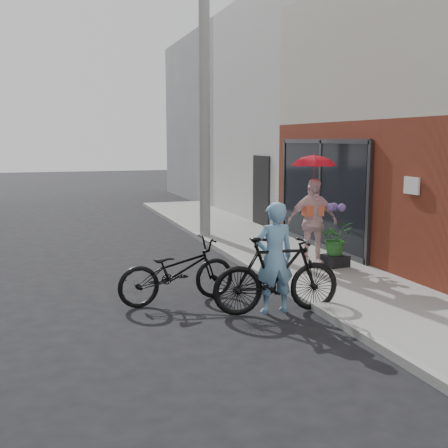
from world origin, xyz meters
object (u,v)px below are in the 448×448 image
officer (274,258)px  planter (335,260)px  bike_right (277,275)px  utility_pole (205,105)px  kimono_woman (312,222)px  bike_left (177,271)px

officer → planter: (2.21, 2.05, -0.62)m
bike_right → planter: bike_right is taller
utility_pole → kimono_woman: (1.01, -4.14, -2.51)m
utility_pole → bike_left: 6.54m
bike_left → bike_right: bearing=-136.4°
kimono_woman → officer: bearing=-120.6°
kimono_woman → planter: 0.89m
utility_pole → kimono_woman: bearing=-76.3°
utility_pole → officer: (-0.80, -6.42, -2.65)m
officer → bike_right: bearing=118.7°
bike_left → kimono_woman: kimono_woman is taller
officer → planter: bearing=-137.6°
kimono_woman → bike_right: bearing=-119.7°
officer → kimono_woman: kimono_woman is taller
officer → bike_right: officer is taller
kimono_woman → planter: kimono_woman is taller
officer → bike_right: 0.26m
bike_left → planter: size_ratio=4.61×
officer → planter: officer is taller
officer → kimono_woman: bearing=-128.8°
officer → bike_left: size_ratio=0.86×
bike_right → planter: (2.19, 2.09, -0.36)m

